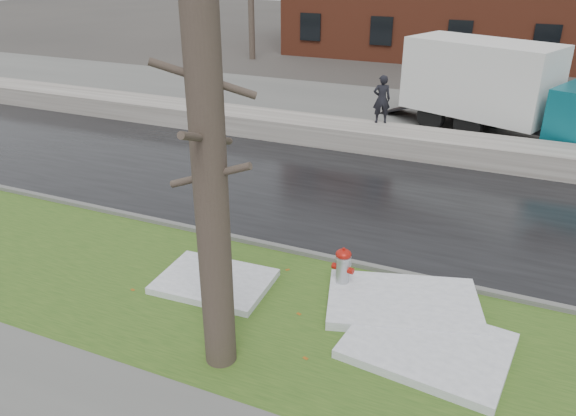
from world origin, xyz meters
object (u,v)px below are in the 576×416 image
at_px(tree, 210,180).
at_px(box_truck, 507,90).
at_px(worker, 382,99).
at_px(fire_hydrant, 343,268).

distance_m(tree, box_truck, 14.85).
distance_m(tree, worker, 12.17).
bearing_deg(tree, box_truck, 77.60).
relative_size(tree, worker, 3.89).
distance_m(box_truck, worker, 4.49).
bearing_deg(fire_hydrant, box_truck, 88.65).
bearing_deg(worker, tree, 69.64).
bearing_deg(tree, worker, 92.96).
xyz_separation_m(fire_hydrant, worker, (-1.79, 9.27, 1.03)).
relative_size(fire_hydrant, tree, 0.15).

